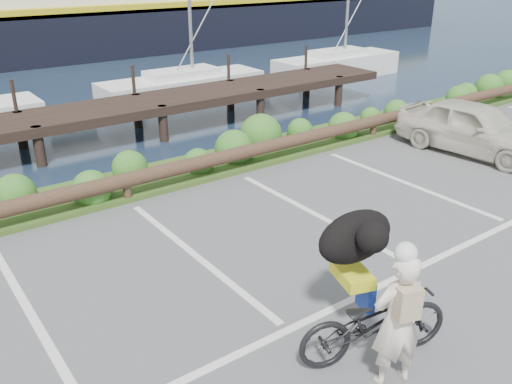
% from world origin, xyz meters
% --- Properties ---
extents(ground, '(72.00, 72.00, 0.00)m').
position_xyz_m(ground, '(0.00, 0.00, 0.00)').
color(ground, '#504F52').
extents(vegetation_strip, '(34.00, 1.60, 0.10)m').
position_xyz_m(vegetation_strip, '(0.00, 5.30, 0.05)').
color(vegetation_strip, '#3D5B21').
rests_on(vegetation_strip, ground).
extents(log_rail, '(32.00, 0.30, 0.60)m').
position_xyz_m(log_rail, '(0.00, 4.60, 0.00)').
color(log_rail, '#443021').
rests_on(log_rail, ground).
extents(bicycle, '(2.02, 1.23, 1.00)m').
position_xyz_m(bicycle, '(0.50, -1.37, 0.50)').
color(bicycle, black).
rests_on(bicycle, ground).
extents(cyclist, '(0.70, 0.56, 1.65)m').
position_xyz_m(cyclist, '(0.36, -1.79, 0.83)').
color(cyclist, '#F4E4CF').
rests_on(cyclist, ground).
extents(dog, '(0.86, 1.22, 0.64)m').
position_xyz_m(dog, '(0.70, -0.79, 1.32)').
color(dog, black).
rests_on(dog, bicycle).
extents(parked_car, '(1.89, 3.88, 1.28)m').
position_xyz_m(parked_car, '(8.05, 2.36, 0.64)').
color(parked_car, beige).
rests_on(parked_car, ground).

